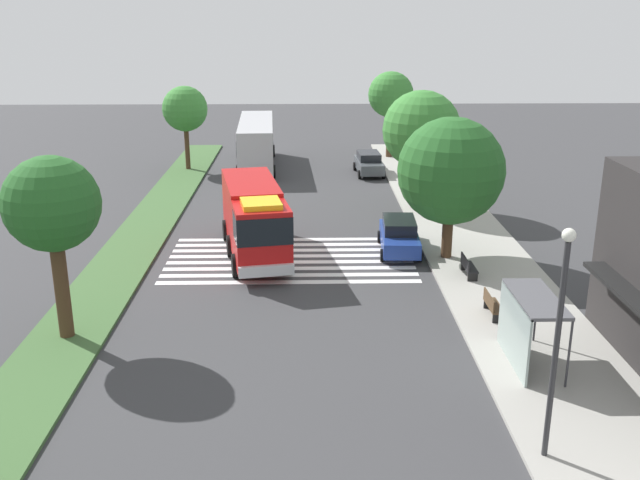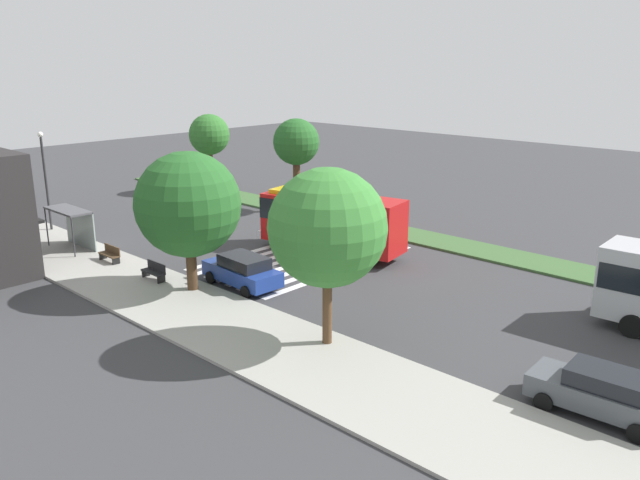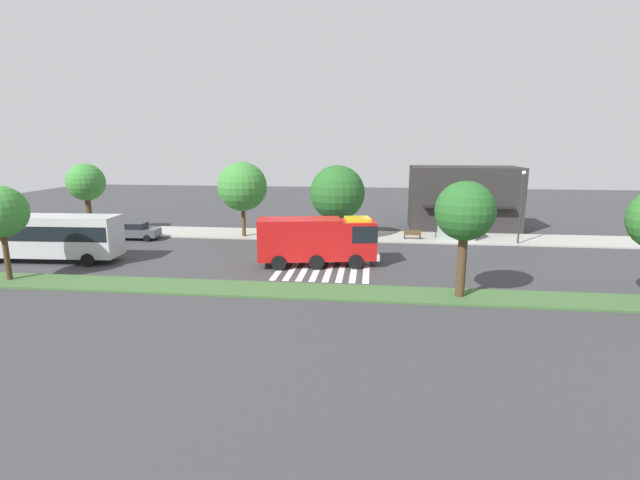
% 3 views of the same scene
% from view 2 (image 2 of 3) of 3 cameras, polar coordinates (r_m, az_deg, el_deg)
% --- Properties ---
extents(ground_plane, '(120.00, 120.00, 0.00)m').
position_cam_2_polar(ground_plane, '(36.95, -0.86, -1.82)').
color(ground_plane, '#38383A').
extents(sidewalk, '(60.00, 5.21, 0.14)m').
position_cam_2_polar(sidewalk, '(31.27, -12.88, -5.48)').
color(sidewalk, '#9E9B93').
rests_on(sidewalk, ground_plane).
extents(median_strip, '(60.00, 3.00, 0.14)m').
position_cam_2_polar(median_strip, '(43.00, 6.78, 0.74)').
color(median_strip, '#3D6033').
rests_on(median_strip, ground_plane).
extents(crosswalk, '(6.75, 12.14, 0.01)m').
position_cam_2_polar(crosswalk, '(37.33, -1.50, -1.62)').
color(crosswalk, silver).
rests_on(crosswalk, ground_plane).
extents(fire_truck, '(9.27, 4.06, 3.64)m').
position_cam_2_polar(fire_truck, '(37.75, 0.71, 1.81)').
color(fire_truck, '#B71414').
rests_on(fire_truck, ground_plane).
extents(parked_car_west, '(4.50, 2.18, 1.64)m').
position_cam_2_polar(parked_car_west, '(23.15, 23.86, -12.32)').
color(parked_car_west, '#474C51').
rests_on(parked_car_west, ground_plane).
extents(parked_car_mid, '(4.63, 2.23, 1.67)m').
position_cam_2_polar(parked_car_mid, '(32.72, -6.95, -2.72)').
color(parked_car_mid, navy).
rests_on(parked_car_mid, ground_plane).
extents(parked_car_east, '(4.42, 2.17, 1.81)m').
position_cam_2_polar(parked_car_east, '(59.27, -26.74, 4.19)').
color(parked_car_east, navy).
rests_on(parked_car_east, ground_plane).
extents(bus_stop_shelter, '(3.50, 1.40, 2.46)m').
position_cam_2_polar(bus_stop_shelter, '(41.21, -21.14, 1.70)').
color(bus_stop_shelter, '#4C4C51').
rests_on(bus_stop_shelter, sidewalk).
extents(bench_near_shelter, '(1.60, 0.50, 0.90)m').
position_cam_2_polar(bench_near_shelter, '(38.08, -18.26, -1.17)').
color(bench_near_shelter, '#4C3823').
rests_on(bench_near_shelter, sidewalk).
extents(bench_west_of_shelter, '(1.60, 0.50, 0.90)m').
position_cam_2_polar(bench_west_of_shelter, '(34.36, -14.61, -2.70)').
color(bench_west_of_shelter, black).
rests_on(bench_west_of_shelter, sidewalk).
extents(street_lamp, '(0.36, 0.36, 6.55)m').
position_cam_2_polar(street_lamp, '(45.98, -23.40, 5.52)').
color(street_lamp, '#2D2D30').
rests_on(street_lamp, sidewalk).
extents(sidewalk_tree_west, '(4.70, 4.70, 7.19)m').
position_cam_2_polar(sidewalk_tree_west, '(24.62, 0.67, 1.08)').
color(sidewalk_tree_west, '#513823').
rests_on(sidewalk_tree_west, sidewalk).
extents(sidewalk_tree_center, '(5.16, 5.16, 6.92)m').
position_cam_2_polar(sidewalk_tree_center, '(31.45, -11.73, 3.11)').
color(sidewalk_tree_center, '#47301E').
rests_on(sidewalk_tree_center, sidewalk).
extents(median_tree_west, '(3.46, 3.46, 6.87)m').
position_cam_2_polar(median_tree_west, '(48.03, -2.14, 8.68)').
color(median_tree_west, '#47301E').
rests_on(median_tree_west, median_strip).
extents(median_tree_center, '(3.48, 3.48, 6.59)m').
position_cam_2_polar(median_tree_center, '(55.99, -9.88, 9.24)').
color(median_tree_center, '#513823').
rests_on(median_tree_center, median_strip).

